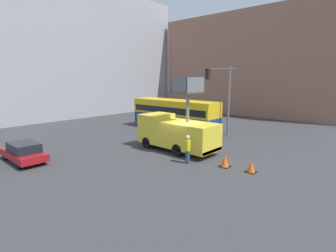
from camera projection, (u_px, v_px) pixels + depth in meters
name	position (u px, v px, depth m)	size (l,w,h in m)	color
ground_plane	(180.00, 153.00, 20.02)	(120.00, 120.00, 0.00)	#38383A
building_backdrop_far	(32.00, 52.00, 35.79)	(44.00, 10.00, 18.26)	#9E9EA3
building_backdrop_side	(253.00, 65.00, 42.15)	(10.00, 28.00, 15.30)	#936651
utility_truck	(176.00, 132.00, 20.59)	(2.54, 6.56, 5.72)	yellow
city_bus	(174.00, 112.00, 28.65)	(2.59, 10.37, 3.28)	navy
traffic_light_pole	(222.00, 90.00, 24.26)	(3.62, 3.37, 6.74)	slate
road_worker_near_truck	(188.00, 149.00, 17.51)	(0.38, 0.38, 1.93)	navy
road_worker_directing	(187.00, 130.00, 23.95)	(0.38, 0.38, 1.90)	navy
traffic_cone_near_truck	(251.00, 167.00, 15.94)	(0.62, 0.62, 0.71)	black
traffic_cone_mid_road	(225.00, 161.00, 16.92)	(0.68, 0.68, 0.77)	black
parked_car_curbside	(24.00, 152.00, 17.90)	(1.76, 4.22, 1.35)	maroon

